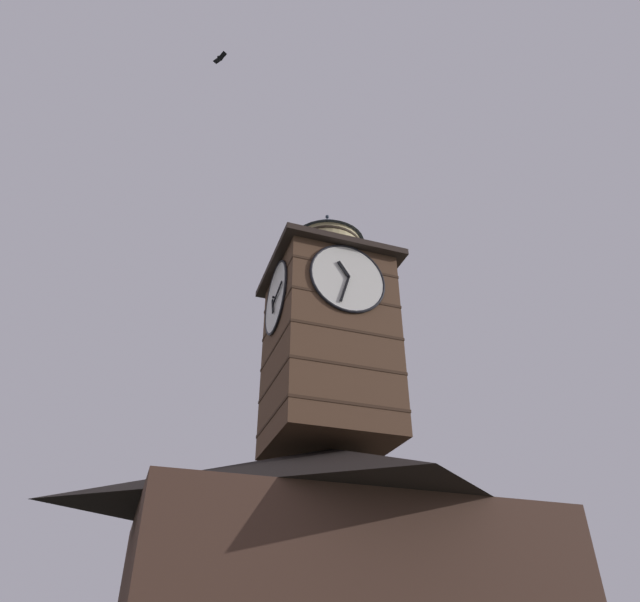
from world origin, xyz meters
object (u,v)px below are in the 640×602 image
at_px(moon, 341,509).
at_px(flying_bird_high, 220,58).
at_px(pine_tree_behind, 292,510).
at_px(building_main, 333,576).
at_px(clock_tower, 328,331).

relative_size(moon, flying_bird_high, 2.50).
distance_m(pine_tree_behind, flying_bird_high, 18.73).
bearing_deg(flying_bird_high, building_main, -149.52).
relative_size(clock_tower, moon, 6.26).
xyz_separation_m(clock_tower, moon, (-14.91, -37.38, 2.04)).
xyz_separation_m(building_main, moon, (-14.85, -37.46, 10.27)).
distance_m(pine_tree_behind, moon, 34.17).
bearing_deg(pine_tree_behind, building_main, 83.58).
relative_size(pine_tree_behind, flying_bird_high, 28.20).
height_order(building_main, pine_tree_behind, pine_tree_behind).
xyz_separation_m(building_main, flying_bird_high, (5.64, 3.32, 17.44)).
distance_m(building_main, clock_tower, 8.23).
bearing_deg(clock_tower, moon, -111.75).
height_order(building_main, flying_bird_high, flying_bird_high).
height_order(building_main, clock_tower, clock_tower).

